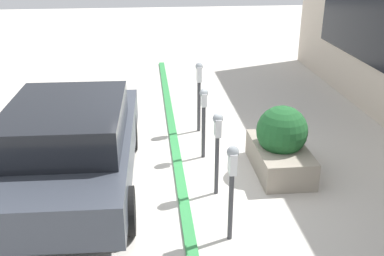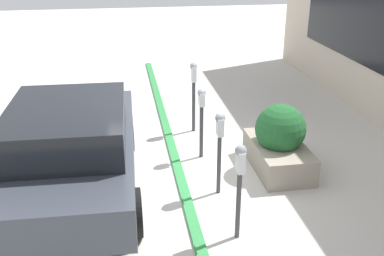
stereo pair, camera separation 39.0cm
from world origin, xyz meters
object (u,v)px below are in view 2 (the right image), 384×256
Objects in this scene: parking_meter_middle at (202,111)px; parked_car_front at (71,147)px; planter_box at (279,142)px; parking_meter_nearest at (240,173)px; parking_meter_second at (220,136)px; parking_meter_fourth at (194,85)px.

parking_meter_middle is 2.36m from parked_car_front.
parking_meter_middle reaches higher than planter_box.
parking_meter_middle is at bearing 62.17° from planter_box.
planter_box is at bearing -33.59° from parking_meter_nearest.
parked_car_front is at bearing 93.80° from planter_box.
planter_box is (1.79, -1.19, -0.48)m from parking_meter_nearest.
parking_meter_second is 1.43m from planter_box.
parking_meter_nearest is 1.01× the size of parking_meter_second.
parking_meter_second is 1.28m from parking_meter_middle.
parked_car_front reaches higher than parking_meter_second.
parked_car_front is at bearing 79.80° from parking_meter_second.
parking_meter_fourth reaches higher than planter_box.
parking_meter_fourth reaches higher than parking_meter_middle.
parking_meter_second is at bearing 0.15° from parking_meter_nearest.
planter_box is (-0.65, -1.24, -0.41)m from parking_meter_middle.
parked_car_front reaches higher than planter_box.
planter_box is 3.45m from parked_car_front.
parking_meter_nearest reaches higher than planter_box.
parking_meter_nearest reaches higher than parking_meter_middle.
parking_meter_fourth is 3.08m from parked_car_front.
parking_meter_nearest is 1.04× the size of parking_meter_middle.
parking_meter_middle is 0.30× the size of parked_car_front.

